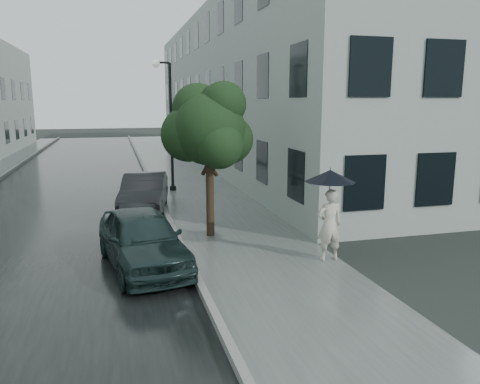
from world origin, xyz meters
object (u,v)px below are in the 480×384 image
object	(u,v)px
car_far	(144,193)
car_near	(142,239)
street_tree	(209,128)
pedestrian	(329,225)
lamp_post	(167,118)

from	to	relation	value
car_far	car_near	bearing A→B (deg)	-84.36
street_tree	car_near	world-z (taller)	street_tree
car_near	car_far	distance (m)	5.61
pedestrian	car_far	bearing A→B (deg)	-57.55
street_tree	car_far	world-z (taller)	street_tree
street_tree	lamp_post	xyz separation A→B (m)	(-0.33, 7.07, 0.06)
pedestrian	street_tree	bearing A→B (deg)	-50.74
pedestrian	street_tree	xyz separation A→B (m)	(-2.30, 2.87, 2.15)
lamp_post	car_far	size ratio (longest dim) A/B	1.37
pedestrian	lamp_post	xyz separation A→B (m)	(-2.63, 9.94, 2.21)
car_near	car_far	world-z (taller)	car_near
pedestrian	car_near	world-z (taller)	pedestrian
car_far	street_tree	bearing A→B (deg)	-55.02
lamp_post	car_far	xyz separation A→B (m)	(-1.27, -3.67, -2.42)
pedestrian	street_tree	distance (m)	4.26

